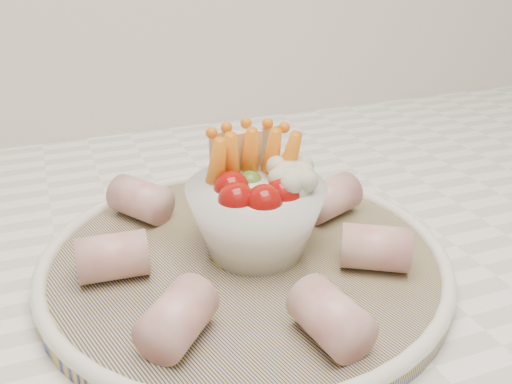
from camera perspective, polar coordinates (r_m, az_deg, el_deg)
name	(u,v)px	position (r m, az deg, el deg)	size (l,w,h in m)	color
serving_platter	(245,260)	(0.48, -1.13, -6.79)	(0.41, 0.41, 0.02)	navy
veggie_bowl	(257,208)	(0.47, 0.13, -1.61)	(0.11, 0.11, 0.10)	white
cured_meat_rolls	(243,237)	(0.47, -1.28, -4.53)	(0.26, 0.28, 0.04)	#B85458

